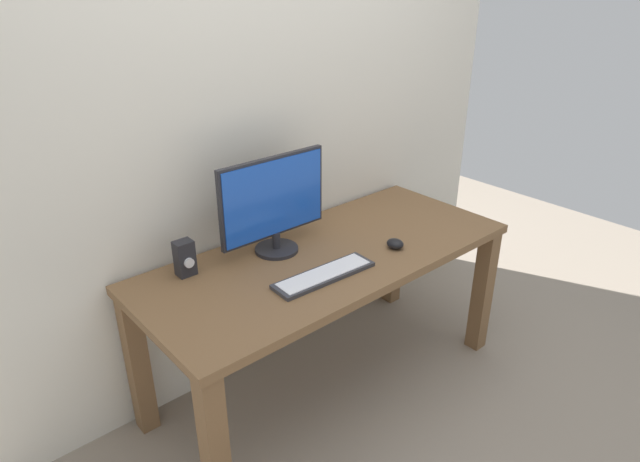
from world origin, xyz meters
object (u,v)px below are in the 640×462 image
Objects in this scene: keyboard_primary at (324,275)px; mouse at (395,244)px; desk at (328,275)px; monitor at (274,203)px; audio_controller at (185,258)px.

mouse is at bearing -2.23° from keyboard_primary.
mouse is at bearing -32.70° from desk.
monitor is (-0.16, 0.17, 0.34)m from desk.
keyboard_primary is at bearing -88.86° from monitor.
keyboard_primary is (0.01, -0.32, -0.22)m from monitor.
desk is at bearing 43.59° from keyboard_primary.
audio_controller is at bearing 136.86° from keyboard_primary.
desk is 0.25m from keyboard_primary.
monitor is 0.44m from audio_controller.
desk is 11.36× the size of audio_controller.
desk is 0.64m from audio_controller.
audio_controller reaches higher than mouse.
monitor reaches higher than audio_controller.
audio_controller is (-0.41, 0.38, 0.07)m from keyboard_primary.
keyboard_primary is 0.57m from audio_controller.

